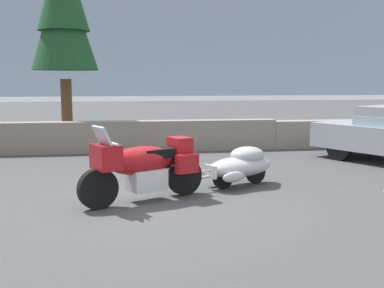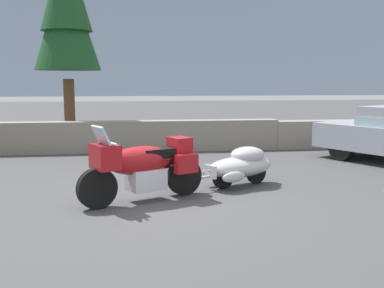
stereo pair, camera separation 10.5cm
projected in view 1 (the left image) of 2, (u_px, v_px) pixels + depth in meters
ground_plane at (156, 204)px, 7.65m from camera, size 80.00×80.00×0.00m
stone_guard_wall at (156, 137)px, 13.40m from camera, size 24.00×0.59×0.89m
distant_ridgeline at (123, 54)px, 100.46m from camera, size 240.00×80.00×16.00m
touring_motorcycle at (143, 165)px, 7.72m from camera, size 2.14×1.32×1.33m
car_shaped_trailer at (240, 165)px, 8.94m from camera, size 2.14×1.28×0.76m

